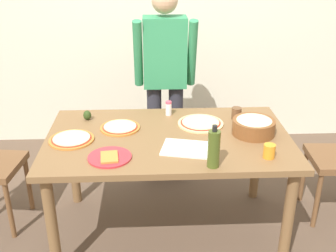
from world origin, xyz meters
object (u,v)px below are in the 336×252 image
object	(u,v)px
pizza_second_cooked	(120,127)
avocado	(87,115)
popcorn_bowl	(254,125)
cup_small_brown	(236,113)
cutting_board_white	(187,149)
dining_table	(168,148)
cup_orange	(269,151)
olive_oil_bottle	(214,149)
pizza_raw_on_board	(201,123)
person_cook	(165,75)
pizza_cooked_on_tray	(72,139)
salt_shaker	(169,108)
plate_with_slice	(110,157)

from	to	relation	value
pizza_second_cooked	avocado	world-z (taller)	avocado
popcorn_bowl	avocado	bearing A→B (deg)	165.77
avocado	popcorn_bowl	bearing A→B (deg)	-14.23
cup_small_brown	cutting_board_white	bearing A→B (deg)	-131.12
dining_table	cup_orange	bearing A→B (deg)	-28.71
pizza_second_cooked	olive_oil_bottle	bearing A→B (deg)	-43.87
cup_orange	pizza_raw_on_board	bearing A→B (deg)	125.00
person_cook	olive_oil_bottle	bearing A→B (deg)	-78.96
pizza_cooked_on_tray	cutting_board_white	distance (m)	0.75
olive_oil_bottle	popcorn_bowl	bearing A→B (deg)	51.46
dining_table	pizza_raw_on_board	xyz separation A→B (m)	(0.23, 0.18, 0.10)
salt_shaker	cup_orange	bearing A→B (deg)	-50.20
popcorn_bowl	olive_oil_bottle	xyz separation A→B (m)	(-0.33, -0.41, 0.05)
plate_with_slice	olive_oil_bottle	bearing A→B (deg)	-11.41
pizza_raw_on_board	dining_table	bearing A→B (deg)	-142.82
cup_small_brown	salt_shaker	world-z (taller)	salt_shaker
pizza_raw_on_board	cup_orange	xyz separation A→B (m)	(0.35, -0.49, 0.03)
person_cook	avocado	world-z (taller)	person_cook
pizza_cooked_on_tray	olive_oil_bottle	world-z (taller)	olive_oil_bottle
dining_table	pizza_raw_on_board	distance (m)	0.31
pizza_cooked_on_tray	person_cook	bearing A→B (deg)	51.30
dining_table	olive_oil_bottle	xyz separation A→B (m)	(0.24, -0.40, 0.20)
dining_table	person_cook	size ratio (longest dim) A/B	0.99
salt_shaker	avocado	distance (m)	0.59
person_cook	salt_shaker	size ratio (longest dim) A/B	15.28
popcorn_bowl	cutting_board_white	world-z (taller)	popcorn_bowl
person_cook	cup_orange	bearing A→B (deg)	-61.99
pizza_cooked_on_tray	popcorn_bowl	size ratio (longest dim) A/B	1.03
pizza_second_cooked	popcorn_bowl	xyz separation A→B (m)	(0.89, -0.12, 0.05)
person_cook	plate_with_slice	world-z (taller)	person_cook
person_cook	pizza_second_cooked	bearing A→B (deg)	-118.04
pizza_cooked_on_tray	pizza_second_cooked	bearing A→B (deg)	28.98
popcorn_bowl	olive_oil_bottle	distance (m)	0.53
popcorn_bowl	olive_oil_bottle	bearing A→B (deg)	-128.54
olive_oil_bottle	avocado	xyz separation A→B (m)	(-0.80, 0.70, -0.08)
popcorn_bowl	cutting_board_white	size ratio (longest dim) A/B	0.93
cup_small_brown	cutting_board_white	world-z (taller)	cup_small_brown
person_cook	cup_orange	world-z (taller)	person_cook
plate_with_slice	avocado	xyz separation A→B (m)	(-0.20, 0.58, 0.03)
popcorn_bowl	cup_small_brown	size ratio (longest dim) A/B	3.29
person_cook	popcorn_bowl	world-z (taller)	person_cook
cup_orange	plate_with_slice	bearing A→B (deg)	177.95
person_cook	cutting_board_white	world-z (taller)	person_cook
cutting_board_white	person_cook	bearing A→B (deg)	95.75
pizza_raw_on_board	olive_oil_bottle	distance (m)	0.59
dining_table	cup_orange	size ratio (longest dim) A/B	18.82
salt_shaker	plate_with_slice	bearing A→B (deg)	-120.64
pizza_raw_on_board	pizza_second_cooked	xyz separation A→B (m)	(-0.56, -0.04, -0.00)
cup_orange	avocado	bearing A→B (deg)	151.88
person_cook	pizza_raw_on_board	distance (m)	0.64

